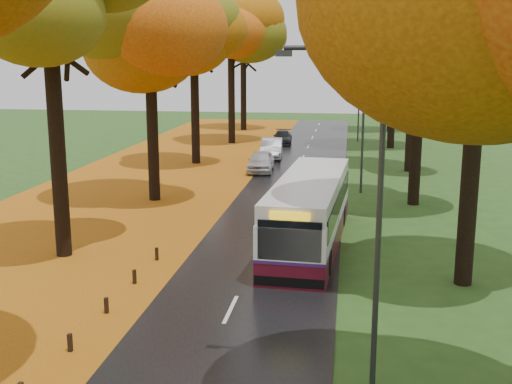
% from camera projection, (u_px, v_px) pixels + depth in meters
% --- Properties ---
extents(road, '(6.50, 90.00, 0.04)m').
position_uv_depth(road, '(278.00, 210.00, 32.39)').
color(road, black).
rests_on(road, ground).
extents(centre_line, '(0.12, 90.00, 0.01)m').
position_uv_depth(centre_line, '(278.00, 210.00, 32.39)').
color(centre_line, silver).
rests_on(centre_line, road).
extents(leaf_verge, '(12.00, 90.00, 0.02)m').
position_uv_depth(leaf_verge, '(108.00, 205.00, 33.67)').
color(leaf_verge, '#8B3A0C').
rests_on(leaf_verge, ground).
extents(leaf_drift, '(0.90, 90.00, 0.01)m').
position_uv_depth(leaf_drift, '(219.00, 208.00, 32.82)').
color(leaf_drift, '#BD7913').
rests_on(leaf_drift, road).
extents(trees_left, '(9.20, 74.00, 13.88)m').
position_uv_depth(trees_left, '(147.00, 19.00, 33.40)').
color(trees_left, black).
rests_on(trees_left, ground).
extents(trees_right, '(9.30, 74.20, 13.96)m').
position_uv_depth(trees_right, '(430.00, 14.00, 31.18)').
color(trees_right, black).
rests_on(trees_right, ground).
extents(streetlamp_near, '(2.45, 0.18, 8.00)m').
position_uv_depth(streetlamp_near, '(369.00, 193.00, 14.40)').
color(streetlamp_near, '#333538').
rests_on(streetlamp_near, ground).
extents(streetlamp_mid, '(2.45, 0.18, 8.00)m').
position_uv_depth(streetlamp_mid, '(359.00, 110.00, 35.67)').
color(streetlamp_mid, '#333538').
rests_on(streetlamp_mid, ground).
extents(streetlamp_far, '(2.45, 0.18, 8.00)m').
position_uv_depth(streetlamp_far, '(356.00, 89.00, 56.95)').
color(streetlamp_far, '#333538').
rests_on(streetlamp_far, ground).
extents(bus, '(3.10, 10.84, 2.82)m').
position_uv_depth(bus, '(310.00, 210.00, 26.19)').
color(bus, '#470B18').
rests_on(bus, road).
extents(car_white, '(1.82, 4.13, 1.38)m').
position_uv_depth(car_white, '(261.00, 161.00, 42.87)').
color(car_white, silver).
rests_on(car_white, road).
extents(car_silver, '(1.89, 4.57, 1.47)m').
position_uv_depth(car_silver, '(272.00, 148.00, 48.46)').
color(car_silver, '#919498').
rests_on(car_silver, road).
extents(car_dark, '(1.84, 4.02, 1.14)m').
position_uv_depth(car_dark, '(282.00, 137.00, 56.12)').
color(car_dark, black).
rests_on(car_dark, road).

